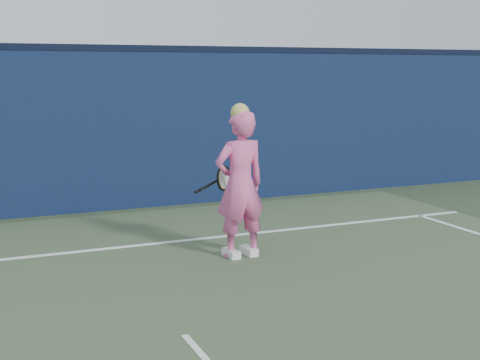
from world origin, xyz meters
name	(u,v)px	position (x,y,z in m)	size (l,w,h in m)	color
backstop_wall	(71,133)	(0.00, 6.50, 1.25)	(24.00, 0.40, 2.50)	#0C1A36
wall_cap	(67,48)	(0.00, 6.50, 2.55)	(24.00, 0.42, 0.10)	black
player	(240,184)	(1.40, 3.06, 0.88)	(0.68, 0.48, 1.84)	#E3589A
racket	(222,179)	(1.36, 3.54, 0.87)	(0.59, 0.28, 0.33)	black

